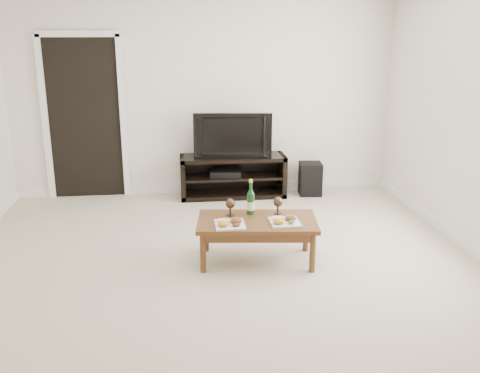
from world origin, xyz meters
name	(u,v)px	position (x,y,z in m)	size (l,w,h in m)	color
floor	(224,281)	(0.00, 0.00, 0.00)	(5.50, 5.50, 0.00)	beige
back_wall	(205,96)	(0.00, 2.77, 1.30)	(5.00, 0.04, 2.60)	silver
doorway	(85,120)	(-1.55, 2.73, 1.02)	(0.90, 0.02, 2.05)	black
media_console	(233,176)	(0.34, 2.50, 0.28)	(1.38, 0.45, 0.55)	black
television	(233,134)	(0.34, 2.50, 0.84)	(1.00, 0.13, 0.58)	black
av_receiver	(226,173)	(0.25, 2.48, 0.33)	(0.40, 0.30, 0.08)	black
subwoofer	(310,179)	(1.38, 2.45, 0.22)	(0.29, 0.29, 0.43)	black
coffee_table	(257,240)	(0.35, 0.40, 0.21)	(1.12, 0.61, 0.42)	brown
plate_left	(230,222)	(0.08, 0.28, 0.45)	(0.27, 0.27, 0.07)	white
plate_right	(285,220)	(0.59, 0.28, 0.45)	(0.27, 0.27, 0.07)	white
wine_bottle	(251,197)	(0.31, 0.57, 0.59)	(0.07, 0.07, 0.35)	#0F3817
goblet_left	(230,207)	(0.11, 0.55, 0.51)	(0.09, 0.09, 0.17)	#3D2C21
goblet_right	(278,205)	(0.58, 0.55, 0.51)	(0.09, 0.09, 0.17)	#3D2C21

